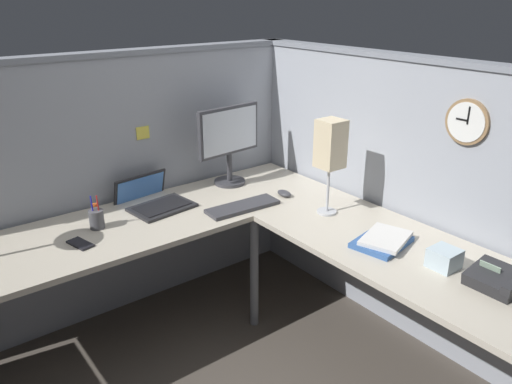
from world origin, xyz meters
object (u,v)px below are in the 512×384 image
(laptop, at_px, (152,200))
(office_phone, at_px, (497,280))
(book_stack, at_px, (383,240))
(pen_cup, at_px, (97,219))
(computer_mouse, at_px, (284,193))
(wall_clock, at_px, (468,122))
(keyboard, at_px, (243,207))
(cell_phone, at_px, (80,244))
(monitor, at_px, (229,139))
(desk_lamp_paper, at_px, (330,147))
(tissue_box, at_px, (444,258))

(laptop, height_order, office_phone, laptop)
(book_stack, bearing_deg, pen_cup, 135.25)
(laptop, xyz_separation_m, pen_cup, (-0.37, -0.12, 0.03))
(computer_mouse, bearing_deg, pen_cup, 166.32)
(laptop, height_order, wall_clock, wall_clock)
(keyboard, bearing_deg, cell_phone, 174.84)
(wall_clock, bearing_deg, cell_phone, 146.53)
(monitor, xyz_separation_m, desk_lamp_paper, (0.16, -0.71, 0.09))
(laptop, bearing_deg, book_stack, -59.90)
(keyboard, relative_size, book_stack, 1.32)
(office_phone, height_order, desk_lamp_paper, desk_lamp_paper)
(office_phone, bearing_deg, computer_mouse, 91.76)
(pen_cup, xyz_separation_m, desk_lamp_paper, (1.09, -0.59, 0.33))
(cell_phone, xyz_separation_m, office_phone, (1.24, -1.44, 0.03))
(office_phone, relative_size, book_stack, 0.63)
(monitor, height_order, pen_cup, monitor)
(computer_mouse, xyz_separation_m, pen_cup, (-1.06, 0.26, 0.04))
(laptop, bearing_deg, keyboard, -44.73)
(desk_lamp_paper, xyz_separation_m, wall_clock, (0.32, -0.56, 0.20))
(keyboard, xyz_separation_m, tissue_box, (0.32, -1.08, 0.03))
(pen_cup, xyz_separation_m, tissue_box, (1.08, -1.34, -0.01))
(office_phone, bearing_deg, desk_lamp_paper, 90.73)
(monitor, bearing_deg, desk_lamp_paper, -77.01)
(cell_phone, height_order, tissue_box, tissue_box)
(wall_clock, bearing_deg, book_stack, 161.43)
(keyboard, height_order, book_stack, book_stack)
(office_phone, height_order, wall_clock, wall_clock)
(office_phone, xyz_separation_m, tissue_box, (-0.03, 0.23, 0.01))
(monitor, bearing_deg, tissue_box, -84.10)
(cell_phone, height_order, office_phone, office_phone)
(laptop, xyz_separation_m, tissue_box, (0.70, -1.45, 0.02))
(keyboard, bearing_deg, pen_cup, 164.10)
(computer_mouse, bearing_deg, keyboard, 179.91)
(keyboard, distance_m, wall_clock, 1.25)
(keyboard, relative_size, wall_clock, 1.95)
(cell_phone, bearing_deg, computer_mouse, -20.15)
(laptop, distance_m, wall_clock, 1.73)
(monitor, height_order, cell_phone, monitor)
(laptop, relative_size, pen_cup, 2.33)
(cell_phone, relative_size, wall_clock, 0.65)
(computer_mouse, xyz_separation_m, desk_lamp_paper, (0.03, -0.33, 0.37))
(pen_cup, xyz_separation_m, wall_clock, (1.41, -1.16, 0.53))
(pen_cup, bearing_deg, tissue_box, -51.14)
(cell_phone, bearing_deg, monitor, -0.80)
(laptop, xyz_separation_m, keyboard, (0.38, -0.37, -0.01))
(pen_cup, bearing_deg, monitor, 7.38)
(monitor, height_order, tissue_box, monitor)
(tissue_box, bearing_deg, monitor, 95.90)
(laptop, relative_size, keyboard, 0.98)
(monitor, distance_m, office_phone, 1.72)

